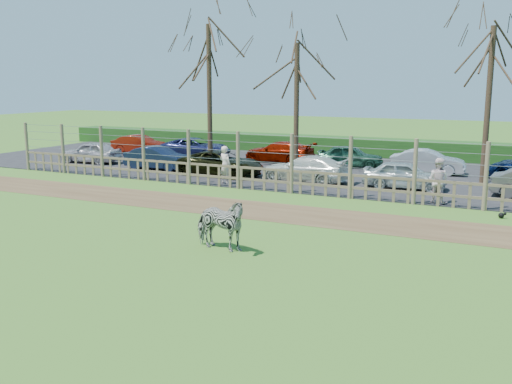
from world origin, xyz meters
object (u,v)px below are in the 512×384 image
at_px(car_2, 221,163).
at_px(car_4, 405,175).
at_px(visitor_b, 438,180).
at_px(car_8, 196,148).
at_px(crow, 502,215).
at_px(car_11, 428,162).
at_px(tree_right, 491,67).
at_px(zebra, 219,224).
at_px(visitor_a, 225,165).
at_px(car_3, 305,169).
at_px(car_9, 279,152).
at_px(tree_mid, 297,76).
at_px(car_10, 350,156).
at_px(car_7, 140,145).
at_px(car_1, 158,158).
at_px(tree_left, 209,62).
at_px(car_0, 91,152).

distance_m(car_2, car_4, 8.88).
distance_m(visitor_b, car_8, 16.95).
height_order(crow, car_11, car_11).
distance_m(tree_right, crow, 8.76).
bearing_deg(zebra, visitor_a, 33.89).
relative_size(car_3, car_9, 1.00).
height_order(car_8, car_11, same).
bearing_deg(zebra, crow, -36.51).
distance_m(tree_right, zebra, 16.17).
height_order(tree_mid, car_10, tree_mid).
height_order(car_4, car_11, same).
bearing_deg(car_10, visitor_a, 146.74).
relative_size(tree_mid, car_4, 1.94).
relative_size(car_7, car_9, 0.88).
relative_size(visitor_a, car_1, 0.47).
height_order(zebra, car_9, zebra).
relative_size(tree_mid, car_9, 1.65).
distance_m(crow, car_2, 13.47).
height_order(tree_mid, car_3, tree_mid).
bearing_deg(car_4, tree_left, 76.98).
xyz_separation_m(tree_mid, car_8, (-7.46, 2.38, -4.23)).
distance_m(car_2, car_7, 10.31).
distance_m(car_0, car_10, 14.61).
distance_m(tree_left, car_2, 5.58).
xyz_separation_m(visitor_a, car_4, (7.54, 2.32, -0.26)).
bearing_deg(car_1, car_8, 7.05).
bearing_deg(car_2, tree_left, 44.34).
bearing_deg(car_0, tree_right, 92.13).
relative_size(car_2, car_7, 1.19).
relative_size(tree_right, car_10, 2.09).
xyz_separation_m(car_0, car_3, (13.27, -0.67, 0.00)).
bearing_deg(tree_left, car_10, 28.46).
bearing_deg(car_7, car_1, -140.27).
height_order(visitor_a, crow, visitor_a).
relative_size(car_1, car_4, 1.03).
height_order(tree_left, car_11, tree_left).
bearing_deg(car_9, car_0, -59.47).
distance_m(car_3, car_4, 4.48).
bearing_deg(crow, car_2, 164.37).
relative_size(tree_mid, car_7, 1.87).
height_order(tree_right, car_3, tree_right).
xyz_separation_m(car_0, car_2, (8.88, -0.73, 0.00)).
bearing_deg(car_4, car_9, 52.46).
distance_m(crow, car_11, 9.49).
height_order(crow, car_2, car_2).
distance_m(car_3, car_11, 6.82).
bearing_deg(car_1, car_9, -42.14).
relative_size(crow, car_2, 0.06).
distance_m(car_7, car_9, 9.58).
distance_m(visitor_a, crow, 11.76).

